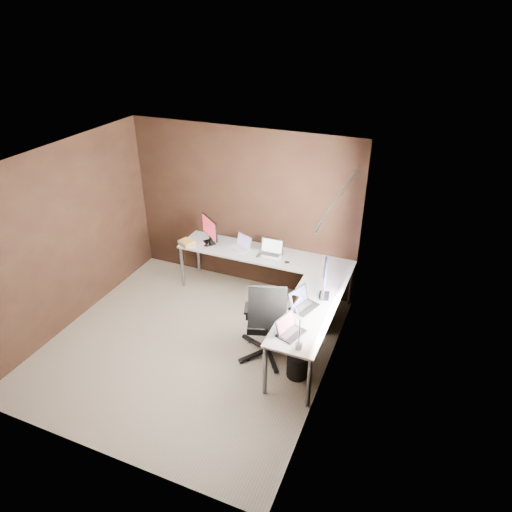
{
  "coord_description": "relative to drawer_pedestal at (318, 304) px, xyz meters",
  "views": [
    {
      "loc": [
        2.62,
        -4.03,
        4.03
      ],
      "look_at": [
        0.57,
        0.95,
        0.99
      ],
      "focal_mm": 32.0,
      "sensor_mm": 36.0,
      "label": 1
    }
  ],
  "objects": [
    {
      "name": "desk_lamp",
      "position": [
        0.1,
        -1.42,
        0.81
      ],
      "size": [
        0.19,
        0.22,
        0.6
      ],
      "rotation": [
        0.0,
        0.0,
        0.41
      ],
      "color": "slate",
      "rests_on": "desk"
    },
    {
      "name": "office_chair",
      "position": [
        -0.4,
        -0.92,
        0.04
      ],
      "size": [
        0.65,
        0.68,
        1.15
      ],
      "rotation": [
        0.0,
        0.0,
        0.31
      ],
      "color": "black",
      "rests_on": "ground"
    },
    {
      "name": "monitor_right",
      "position": [
        0.15,
        -0.4,
        0.68
      ],
      "size": [
        0.17,
        0.53,
        0.44
      ],
      "rotation": [
        0.0,
        0.0,
        1.76
      ],
      "color": "black",
      "rests_on": "desk"
    },
    {
      "name": "drawer_pedestal",
      "position": [
        0.0,
        0.0,
        0.0
      ],
      "size": [
        0.42,
        0.5,
        0.6
      ],
      "primitive_type": "cube",
      "color": "white",
      "rests_on": "ground"
    },
    {
      "name": "laptop_silver",
      "position": [
        -0.85,
        0.35,
        0.48
      ],
      "size": [
        0.35,
        0.25,
        0.23
      ],
      "rotation": [
        0.0,
        0.0,
        0.02
      ],
      "color": "silver",
      "rests_on": "desk"
    },
    {
      "name": "wastebasket",
      "position": [
        0.07,
        -1.13,
        -0.15
      ],
      "size": [
        0.33,
        0.33,
        0.31
      ],
      "primitive_type": "cylinder",
      "rotation": [
        0.0,
        0.0,
        0.3
      ],
      "color": "black",
      "rests_on": "ground"
    },
    {
      "name": "mouse_left",
      "position": [
        -1.85,
        0.22,
        0.45
      ],
      "size": [
        0.1,
        0.08,
        0.03
      ],
      "primitive_type": "ellipsoid",
      "rotation": [
        0.0,
        0.0,
        0.31
      ],
      "color": "black",
      "rests_on": "desk"
    },
    {
      "name": "laptop_black_big",
      "position": [
        -0.04,
        -0.72,
        0.48
      ],
      "size": [
        0.34,
        0.4,
        0.23
      ],
      "rotation": [
        0.0,
        0.0,
        1.24
      ],
      "color": "black",
      "rests_on": "desk"
    },
    {
      "name": "laptop_white",
      "position": [
        -1.33,
        0.37,
        0.47
      ],
      "size": [
        0.36,
        0.32,
        0.2
      ],
      "rotation": [
        0.0,
        0.0,
        -0.43
      ],
      "color": "white",
      "rests_on": "desk"
    },
    {
      "name": "mouse_corner",
      "position": [
        -0.55,
        0.21,
        0.45
      ],
      "size": [
        0.09,
        0.07,
        0.03
      ],
      "primitive_type": "ellipsoid",
      "rotation": [
        0.0,
        0.0,
        -0.37
      ],
      "color": "black",
      "rests_on": "desk"
    },
    {
      "name": "laptop_black_small",
      "position": [
        -0.02,
        -1.27,
        0.48
      ],
      "size": [
        0.31,
        0.37,
        0.21
      ],
      "rotation": [
        0.0,
        0.0,
        1.25
      ],
      "color": "black",
      "rests_on": "desk"
    },
    {
      "name": "monitor_left",
      "position": [
        -1.86,
        0.35,
        0.67
      ],
      "size": [
        0.4,
        0.32,
        0.42
      ],
      "rotation": [
        0.0,
        0.0,
        -0.66
      ],
      "color": "black",
      "rests_on": "desk"
    },
    {
      "name": "desk",
      "position": [
        -0.59,
        -0.11,
        0.38
      ],
      "size": [
        2.65,
        2.25,
        0.73
      ],
      "color": "white",
      "rests_on": "ground"
    },
    {
      "name": "room",
      "position": [
        -1.09,
        -1.08,
        0.98
      ],
      "size": [
        3.6,
        3.6,
        2.5
      ],
      "color": "#B0A789",
      "rests_on": "ground"
    },
    {
      "name": "book_stack",
      "position": [
        -2.16,
        0.15,
        0.47
      ],
      "size": [
        0.3,
        0.28,
        0.08
      ],
      "rotation": [
        0.0,
        0.0,
        -0.43
      ],
      "color": "tan",
      "rests_on": "desk"
    }
  ]
}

